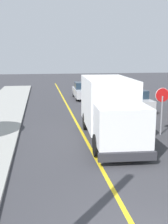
{
  "coord_description": "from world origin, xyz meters",
  "views": [
    {
      "loc": [
        -2.3,
        -5.46,
        4.45
      ],
      "look_at": [
        -0.02,
        8.98,
        1.4
      ],
      "focal_mm": 44.38,
      "sensor_mm": 36.0,
      "label": 1
    }
  ],
  "objects_px": {
    "box_truck": "(110,106)",
    "stop_sign": "(162,102)",
    "parked_car_near": "(101,102)",
    "parked_van_across": "(135,101)",
    "parked_car_mid": "(83,91)"
  },
  "relations": [
    {
      "from": "box_truck",
      "to": "stop_sign",
      "type": "relative_size",
      "value": 2.75
    },
    {
      "from": "parked_car_near",
      "to": "parked_van_across",
      "type": "distance_m",
      "value": 2.84
    },
    {
      "from": "parked_car_near",
      "to": "stop_sign",
      "type": "distance_m",
      "value": 7.14
    },
    {
      "from": "parked_car_mid",
      "to": "parked_van_across",
      "type": "height_order",
      "value": "same"
    },
    {
      "from": "parked_van_across",
      "to": "stop_sign",
      "type": "bearing_deg",
      "value": -97.12
    },
    {
      "from": "parked_car_mid",
      "to": "parked_van_across",
      "type": "relative_size",
      "value": 1.0
    },
    {
      "from": "stop_sign",
      "to": "box_truck",
      "type": "bearing_deg",
      "value": -174.79
    },
    {
      "from": "parked_car_mid",
      "to": "box_truck",
      "type": "bearing_deg",
      "value": -92.95
    },
    {
      "from": "parked_car_near",
      "to": "parked_van_across",
      "type": "xyz_separation_m",
      "value": [
        2.84,
        0.13,
        0.0
      ]
    },
    {
      "from": "stop_sign",
      "to": "parked_van_across",
      "type": "bearing_deg",
      "value": 82.88
    },
    {
      "from": "parked_van_across",
      "to": "stop_sign",
      "type": "height_order",
      "value": "stop_sign"
    },
    {
      "from": "parked_car_mid",
      "to": "parked_van_across",
      "type": "bearing_deg",
      "value": -64.01
    },
    {
      "from": "parked_car_near",
      "to": "stop_sign",
      "type": "xyz_separation_m",
      "value": [
        1.97,
        -6.78,
        1.06
      ]
    },
    {
      "from": "box_truck",
      "to": "parked_car_near",
      "type": "distance_m",
      "value": 7.21
    },
    {
      "from": "box_truck",
      "to": "parked_van_across",
      "type": "height_order",
      "value": "box_truck"
    }
  ]
}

